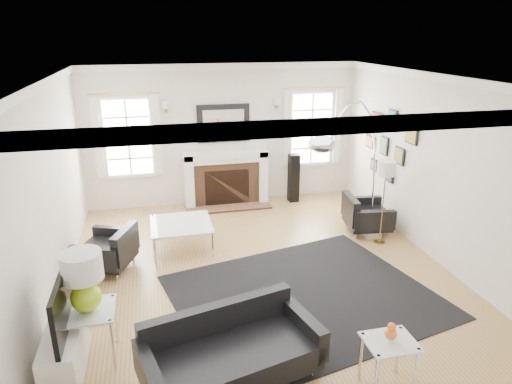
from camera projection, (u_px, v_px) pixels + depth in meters
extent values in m
plane|color=olive|center=(258.00, 268.00, 6.87)|extent=(6.00, 6.00, 0.00)
cube|color=silver|center=(223.00, 135.00, 9.16)|extent=(5.50, 0.04, 2.80)
cube|color=silver|center=(344.00, 292.00, 3.65)|extent=(5.50, 0.04, 2.80)
cube|color=silver|center=(49.00, 195.00, 5.82)|extent=(0.04, 6.00, 2.80)
cube|color=silver|center=(432.00, 167.00, 7.00)|extent=(0.04, 6.00, 2.80)
cube|color=white|center=(258.00, 78.00, 5.94)|extent=(5.50, 6.00, 0.02)
cube|color=white|center=(258.00, 82.00, 5.96)|extent=(5.50, 6.00, 0.12)
cube|color=white|center=(189.00, 181.00, 9.10)|extent=(0.18, 0.38, 1.10)
cube|color=white|center=(262.00, 176.00, 9.42)|extent=(0.18, 0.38, 1.10)
cube|color=white|center=(225.00, 155.00, 9.10)|extent=(1.70, 0.38, 0.12)
cube|color=white|center=(226.00, 159.00, 9.13)|extent=(1.50, 0.34, 0.10)
cube|color=brown|center=(226.00, 183.00, 9.32)|extent=(1.30, 0.30, 0.90)
cube|color=black|center=(227.00, 188.00, 9.25)|extent=(0.90, 0.10, 0.76)
cube|color=brown|center=(229.00, 207.00, 9.21)|extent=(1.70, 0.50, 0.04)
cube|color=black|center=(223.00, 123.00, 9.04)|extent=(1.05, 0.06, 0.75)
cube|color=white|center=(224.00, 124.00, 9.01)|extent=(0.82, 0.02, 0.55)
cube|color=white|center=(128.00, 138.00, 8.72)|extent=(1.00, 0.05, 1.60)
cube|color=white|center=(128.00, 138.00, 8.70)|extent=(0.84, 0.02, 1.44)
cube|color=white|center=(97.00, 138.00, 8.50)|extent=(0.14, 0.05, 1.55)
cube|color=white|center=(157.00, 135.00, 8.73)|extent=(0.14, 0.05, 1.55)
cube|color=white|center=(311.00, 129.00, 9.52)|extent=(1.00, 0.05, 1.60)
cube|color=white|center=(312.00, 129.00, 9.49)|extent=(0.84, 0.02, 1.44)
cube|color=white|center=(287.00, 129.00, 9.29)|extent=(0.14, 0.05, 1.55)
cube|color=white|center=(338.00, 126.00, 9.53)|extent=(0.14, 0.05, 1.55)
cube|color=black|center=(412.00, 131.00, 7.39)|extent=(0.03, 0.34, 0.44)
cube|color=#A4872B|center=(411.00, 131.00, 7.39)|extent=(0.01, 0.29, 0.39)
cube|color=black|center=(392.00, 120.00, 7.97)|extent=(0.03, 0.28, 0.38)
cube|color=#316887|center=(391.00, 120.00, 7.97)|extent=(0.01, 0.23, 0.33)
cube|color=black|center=(377.00, 120.00, 8.51)|extent=(0.03, 0.40, 0.30)
cube|color=#BA3956|center=(376.00, 120.00, 8.51)|extent=(0.01, 0.35, 0.25)
cube|color=black|center=(399.00, 156.00, 7.84)|extent=(0.03, 0.30, 0.30)
cube|color=olive|center=(398.00, 156.00, 7.83)|extent=(0.01, 0.25, 0.25)
cube|color=black|center=(384.00, 146.00, 8.32)|extent=(0.03, 0.26, 0.34)
cube|color=#518867|center=(383.00, 146.00, 8.32)|extent=(0.01, 0.21, 0.29)
cube|color=black|center=(370.00, 142.00, 8.85)|extent=(0.03, 0.32, 0.24)
cube|color=#B9804F|center=(369.00, 142.00, 8.84)|extent=(0.01, 0.27, 0.19)
cube|color=black|center=(390.00, 174.00, 8.20)|extent=(0.03, 0.24, 0.30)
cube|color=#443A74|center=(389.00, 174.00, 8.19)|extent=(0.01, 0.19, 0.25)
cube|color=black|center=(374.00, 165.00, 8.75)|extent=(0.03, 0.28, 0.22)
cube|color=#8E536E|center=(374.00, 165.00, 8.75)|extent=(0.01, 0.23, 0.17)
cube|color=white|center=(65.00, 351.00, 4.71)|extent=(0.35, 1.00, 0.50)
cube|color=black|center=(63.00, 305.00, 4.53)|extent=(0.05, 1.00, 0.58)
cube|color=black|center=(304.00, 296.00, 6.13)|extent=(3.83, 3.42, 0.01)
cube|color=black|center=(232.00, 360.00, 4.56)|extent=(1.84, 1.19, 0.28)
cube|color=black|center=(218.00, 324.00, 4.79)|extent=(1.67, 0.54, 0.47)
cube|color=black|center=(150.00, 378.00, 4.17)|extent=(0.32, 0.81, 0.36)
cube|color=black|center=(303.00, 328.00, 4.88)|extent=(0.32, 0.81, 0.36)
cube|color=black|center=(106.00, 254.00, 6.77)|extent=(0.93, 0.93, 0.27)
cube|color=black|center=(125.00, 243.00, 6.66)|extent=(0.38, 0.71, 0.44)
cube|color=black|center=(116.00, 237.00, 7.07)|extent=(0.70, 0.37, 0.34)
cube|color=black|center=(94.00, 259.00, 6.41)|extent=(0.70, 0.37, 0.34)
cube|color=black|center=(367.00, 218.00, 8.06)|extent=(0.80, 0.80, 0.27)
cube|color=black|center=(350.00, 209.00, 7.96)|extent=(0.22, 0.72, 0.45)
cube|color=black|center=(375.00, 221.00, 7.69)|extent=(0.72, 0.20, 0.34)
cube|color=black|center=(361.00, 205.00, 8.36)|extent=(0.72, 0.20, 0.34)
cube|color=silver|center=(181.00, 224.00, 7.40)|extent=(0.97, 0.97, 0.02)
cylinder|color=silver|center=(155.00, 250.00, 6.96)|extent=(0.04, 0.04, 0.43)
cylinder|color=silver|center=(213.00, 244.00, 7.15)|extent=(0.04, 0.04, 0.43)
cylinder|color=silver|center=(154.00, 227.00, 7.78)|extent=(0.04, 0.04, 0.43)
cylinder|color=silver|center=(205.00, 222.00, 7.97)|extent=(0.04, 0.04, 0.43)
cube|color=silver|center=(88.00, 311.00, 4.79)|extent=(0.55, 0.55, 0.02)
cylinder|color=silver|center=(65.00, 352.00, 4.62)|extent=(0.04, 0.04, 0.60)
cylinder|color=silver|center=(113.00, 345.00, 4.72)|extent=(0.04, 0.04, 0.60)
cylinder|color=silver|center=(71.00, 324.00, 5.05)|extent=(0.04, 0.04, 0.60)
cylinder|color=silver|center=(115.00, 319.00, 5.15)|extent=(0.04, 0.04, 0.60)
cube|color=silver|center=(390.00, 342.00, 4.41)|extent=(0.49, 0.41, 0.02)
cylinder|color=silver|center=(376.00, 379.00, 4.30)|extent=(0.04, 0.04, 0.54)
cylinder|color=silver|center=(416.00, 372.00, 4.39)|extent=(0.04, 0.04, 0.54)
cylinder|color=silver|center=(361.00, 356.00, 4.61)|extent=(0.04, 0.04, 0.54)
cylinder|color=silver|center=(398.00, 350.00, 4.70)|extent=(0.04, 0.04, 0.54)
sphere|color=#B3D91B|center=(86.00, 297.00, 4.74)|extent=(0.31, 0.31, 0.31)
cylinder|color=#B3D91B|center=(84.00, 284.00, 4.68)|extent=(0.04, 0.04, 0.13)
cylinder|color=white|center=(82.00, 266.00, 4.61)|extent=(0.42, 0.42, 0.29)
sphere|color=#D95D1B|center=(391.00, 334.00, 4.38)|extent=(0.12, 0.12, 0.12)
sphere|color=#D95D1B|center=(392.00, 327.00, 4.35)|extent=(0.08, 0.08, 0.08)
cube|color=silver|center=(370.00, 228.00, 8.00)|extent=(0.26, 0.42, 0.21)
ellipsoid|color=silver|center=(322.00, 144.00, 5.90)|extent=(0.36, 0.36, 0.21)
cylinder|color=#AC8E3B|center=(379.00, 242.00, 7.69)|extent=(0.18, 0.18, 0.03)
cylinder|color=#AC8E3B|center=(383.00, 208.00, 7.49)|extent=(0.02, 0.02, 1.27)
cylinder|color=white|center=(386.00, 168.00, 7.26)|extent=(0.29, 0.29, 0.24)
cube|color=black|center=(294.00, 178.00, 9.44)|extent=(0.21, 0.21, 1.01)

